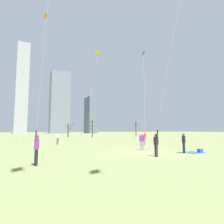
{
  "coord_description": "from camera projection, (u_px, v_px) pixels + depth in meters",
  "views": [
    {
      "loc": [
        -9.5,
        -13.1,
        1.84
      ],
      "look_at": [
        0.0,
        6.0,
        3.93
      ],
      "focal_mm": 30.07,
      "sensor_mm": 36.0,
      "label": 1
    }
  ],
  "objects": [
    {
      "name": "ground_plane",
      "position": [
        144.0,
        152.0,
        15.71
      ],
      "size": [
        400.0,
        400.0,
        0.0
      ],
      "primitive_type": "plane",
      "color": "#848E56"
    },
    {
      "name": "kite_flyer_midfield_right_white",
      "position": [
        44.0,
        59.0,
        8.42
      ],
      "size": [
        0.45,
        10.98,
        21.23
      ],
      "color": "black",
      "rests_on": "ground"
    },
    {
      "name": "kite_flyer_midfield_center_purple",
      "position": [
        163.0,
        104.0,
        11.67
      ],
      "size": [
        5.31,
        11.17,
        17.82
      ],
      "color": "#33384C",
      "rests_on": "ground"
    },
    {
      "name": "kite_flyer_midfield_left_blue",
      "position": [
        145.0,
        122.0,
        24.82
      ],
      "size": [
        4.68,
        5.98,
        15.35
      ],
      "color": "gray",
      "rests_on": "ground"
    },
    {
      "name": "bystander_far_off_by_trees",
      "position": [
        142.0,
        140.0,
        17.47
      ],
      "size": [
        0.35,
        0.44,
        1.62
      ],
      "color": "gray",
      "rests_on": "ground"
    },
    {
      "name": "bystander_watching_nearby",
      "position": [
        184.0,
        142.0,
        15.27
      ],
      "size": [
        0.46,
        0.34,
        1.62
      ],
      "color": "black",
      "rests_on": "ground"
    },
    {
      "name": "bystander_strolling_midfield",
      "position": [
        58.0,
        137.0,
        24.75
      ],
      "size": [
        0.38,
        0.39,
        1.62
      ],
      "color": "#726656",
      "rests_on": "ground"
    },
    {
      "name": "distant_kite_drifting_left_orange",
      "position": [
        44.0,
        27.0,
        37.78
      ],
      "size": [
        3.54,
        0.57,
        25.55
      ],
      "color": "orange",
      "rests_on": "ground"
    },
    {
      "name": "distant_kite_drifting_right_yellow",
      "position": [
        97.0,
        57.0,
        43.14
      ],
      "size": [
        2.28,
        2.07,
        20.49
      ],
      "color": "yellow",
      "rests_on": "ground"
    },
    {
      "name": "picnic_spot",
      "position": [
        197.0,
        151.0,
        15.58
      ],
      "size": [
        1.99,
        1.65,
        0.31
      ],
      "color": "#3359B2",
      "rests_on": "ground"
    },
    {
      "name": "bare_tree_right_of_center",
      "position": [
        92.0,
        128.0,
        49.91
      ],
      "size": [
        1.44,
        2.0,
        4.67
      ],
      "color": "#423326",
      "rests_on": "ground"
    },
    {
      "name": "bare_tree_left_of_center",
      "position": [
        68.0,
        130.0,
        51.16
      ],
      "size": [
        2.15,
        1.96,
        3.78
      ],
      "color": "#4C3828",
      "rests_on": "ground"
    },
    {
      "name": "bare_tree_rightmost",
      "position": [
        136.0,
        128.0,
        57.02
      ],
      "size": [
        2.22,
        2.12,
        4.57
      ],
      "color": "#4C3828",
      "rests_on": "ground"
    },
    {
      "name": "skyline_mid_tower_left",
      "position": [
        91.0,
        115.0,
        126.58
      ],
      "size": [
        5.65,
        11.48,
        29.88
      ],
      "color": "slate",
      "rests_on": "ground"
    },
    {
      "name": "skyline_wide_slab",
      "position": [
        22.0,
        88.0,
        107.09
      ],
      "size": [
        6.53,
        9.49,
        51.43
      ],
      "color": "#B2B2B7",
      "rests_on": "ground"
    },
    {
      "name": "skyline_squat_block",
      "position": [
        60.0,
        103.0,
        121.83
      ],
      "size": [
        11.97,
        9.8,
        39.65
      ],
      "color": "gray",
      "rests_on": "ground"
    }
  ]
}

